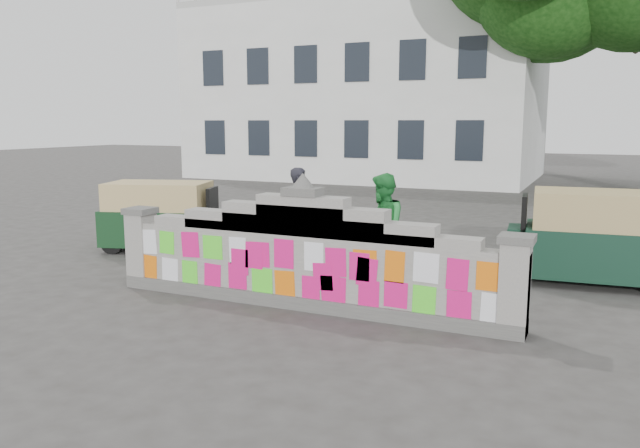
% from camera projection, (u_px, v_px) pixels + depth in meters
% --- Properties ---
extents(ground, '(100.00, 100.00, 0.00)m').
position_uv_depth(ground, '(303.00, 307.00, 9.33)').
color(ground, '#383533').
rests_on(ground, ground).
extents(parapet_wall, '(6.48, 0.44, 2.01)m').
position_uv_depth(parapet_wall, '(303.00, 258.00, 9.20)').
color(parapet_wall, '#4C4C49').
rests_on(parapet_wall, ground).
extents(building, '(16.00, 10.00, 8.90)m').
position_uv_depth(building, '(371.00, 96.00, 31.27)').
color(building, silver).
rests_on(building, ground).
extents(cyclist_bike, '(1.87, 0.69, 0.98)m').
position_uv_depth(cyclist_bike, '(301.00, 243.00, 11.73)').
color(cyclist_bike, black).
rests_on(cyclist_bike, ground).
extents(cyclist_rider, '(0.41, 0.61, 1.65)m').
position_uv_depth(cyclist_rider, '(301.00, 225.00, 11.68)').
color(cyclist_rider, black).
rests_on(cyclist_rider, ground).
extents(pedestrian, '(0.97, 1.09, 1.87)m').
position_uv_depth(pedestrian, '(382.00, 227.00, 10.81)').
color(pedestrian, '#268E3B').
rests_on(pedestrian, ground).
extents(rickshaw_left, '(2.73, 1.86, 1.47)m').
position_uv_depth(rickshaw_left, '(162.00, 215.00, 13.35)').
color(rickshaw_left, '#113318').
rests_on(rickshaw_left, ground).
extents(rickshaw_right, '(2.92, 1.55, 1.59)m').
position_uv_depth(rickshaw_right, '(598.00, 236.00, 10.56)').
color(rickshaw_right, black).
rests_on(rickshaw_right, ground).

